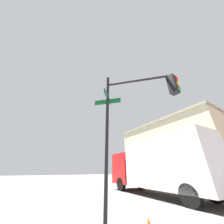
% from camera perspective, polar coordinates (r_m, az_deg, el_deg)
% --- Properties ---
extents(traffic_signal_near, '(2.43, 2.46, 5.38)m').
position_cam_1_polar(traffic_signal_near, '(4.74, 12.31, 3.49)').
color(traffic_signal_near, black).
rests_on(traffic_signal_near, ground_plane).
extents(building_stucco, '(17.79, 24.64, 9.76)m').
position_cam_1_polar(building_stucco, '(32.80, 34.53, -15.88)').
color(building_stucco, beige).
rests_on(building_stucco, ground_plane).
extents(box_truck_second, '(8.70, 2.95, 3.62)m').
position_cam_1_polar(box_truck_second, '(10.29, 19.72, -22.30)').
color(box_truck_second, '#B21919').
rests_on(box_truck_second, ground_plane).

